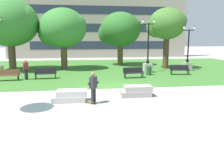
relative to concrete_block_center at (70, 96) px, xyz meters
The scene contains 20 objects.
ground_plane 3.87m from the concrete_block_center, 45.34° to the left, with size 140.00×140.00×0.00m, color #A3A09B.
grass_lawn 13.03m from the concrete_block_center, 77.99° to the left, with size 40.00×20.00×0.02m, color #3D752D.
concrete_block_center is the anchor object (origin of this frame).
concrete_block_left 3.95m from the concrete_block_center, ahead, with size 1.89×0.90×0.64m.
person_skateboarder 1.53m from the concrete_block_center, 24.96° to the right, with size 0.66×0.46×1.71m.
skateboard 1.07m from the concrete_block_center, 23.36° to the right, with size 0.88×0.84×0.14m.
puddle 1.85m from the concrete_block_center, 152.01° to the right, with size 1.65×1.65×0.01m, color #47515B.
park_bench_near_left 12.45m from the concrete_block_center, 37.75° to the left, with size 1.85×0.76×0.90m.
park_bench_near_right 7.54m from the concrete_block_center, 109.09° to the left, with size 1.84×0.69×0.90m.
park_bench_far_left 8.27m from the concrete_block_center, 51.98° to the left, with size 1.84×0.70×0.90m.
park_bench_far_right 8.57m from the concrete_block_center, 128.94° to the left, with size 1.84×0.68×0.90m.
lamp_post_left 11.81m from the concrete_block_center, 52.28° to the left, with size 1.32×0.80×5.29m.
lamp_post_center 15.30m from the concrete_block_center, 40.05° to the left, with size 1.32×0.80×4.73m.
tree_far_right 15.01m from the concrete_block_center, 118.53° to the left, with size 6.17×5.87×7.55m.
tree_far_left 16.84m from the concrete_block_center, 70.79° to the left, with size 5.26×5.01×6.63m.
tree_near_right 13.38m from the concrete_block_center, 96.24° to the left, with size 5.27×5.01×6.63m.
tree_near_left 16.27m from the concrete_block_center, 49.89° to the left, with size 4.29×4.09×6.76m.
trash_bin 10.38m from the concrete_block_center, 48.46° to the left, with size 0.49×0.49×0.96m.
person_bystander_near_lawn 8.03m from the concrete_block_center, 120.11° to the left, with size 0.38×0.60×1.71m.
building_facade_distant 28.28m from the concrete_block_center, 82.19° to the left, with size 31.61×1.03×13.84m.
Camera 1 is at (-1.97, -14.64, 3.48)m, focal length 35.00 mm.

